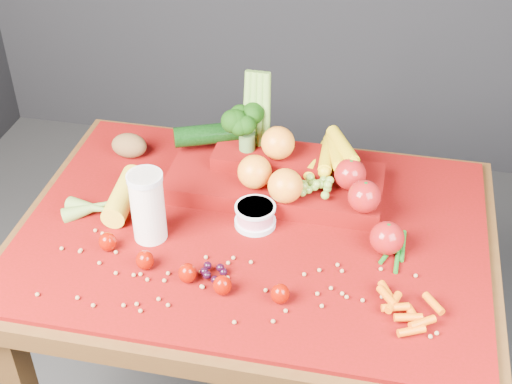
% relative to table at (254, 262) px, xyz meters
% --- Properties ---
extents(table, '(1.10, 0.80, 0.75)m').
position_rel_table_xyz_m(table, '(0.00, 0.00, 0.00)').
color(table, '#3E210E').
rests_on(table, ground).
extents(red_cloth, '(1.05, 0.75, 0.01)m').
position_rel_table_xyz_m(red_cloth, '(0.00, 0.00, 0.10)').
color(red_cloth, '#6C0307').
rests_on(red_cloth, table).
extents(milk_glass, '(0.08, 0.08, 0.17)m').
position_rel_table_xyz_m(milk_glass, '(-0.22, -0.08, 0.20)').
color(milk_glass, silver).
rests_on(milk_glass, red_cloth).
extents(yogurt_bowl, '(0.10, 0.10, 0.05)m').
position_rel_table_xyz_m(yogurt_bowl, '(-0.00, 0.01, 0.13)').
color(yogurt_bowl, silver).
rests_on(yogurt_bowl, red_cloth).
extents(strawberry_scatter, '(0.44, 0.18, 0.05)m').
position_rel_table_xyz_m(strawberry_scatter, '(-0.13, -0.17, 0.13)').
color(strawberry_scatter, '#860900').
rests_on(strawberry_scatter, red_cloth).
extents(dark_grape_cluster, '(0.06, 0.05, 0.03)m').
position_rel_table_xyz_m(dark_grape_cluster, '(-0.05, -0.18, 0.12)').
color(dark_grape_cluster, black).
rests_on(dark_grape_cluster, red_cloth).
extents(soybean_scatter, '(0.84, 0.24, 0.01)m').
position_rel_table_xyz_m(soybean_scatter, '(0.00, -0.20, 0.11)').
color(soybean_scatter, '#A87948').
rests_on(soybean_scatter, red_cloth).
extents(corn_ear, '(0.19, 0.24, 0.06)m').
position_rel_table_xyz_m(corn_ear, '(-0.36, -0.01, 0.13)').
color(corn_ear, yellow).
rests_on(corn_ear, red_cloth).
extents(potato, '(0.09, 0.07, 0.06)m').
position_rel_table_xyz_m(potato, '(-0.38, 0.22, 0.14)').
color(potato, brown).
rests_on(potato, red_cloth).
extents(baby_carrot_pile, '(0.18, 0.17, 0.03)m').
position_rel_table_xyz_m(baby_carrot_pile, '(0.36, -0.21, 0.12)').
color(baby_carrot_pile, '#E35D08').
rests_on(baby_carrot_pile, red_cloth).
extents(green_bean_pile, '(0.14, 0.12, 0.01)m').
position_rel_table_xyz_m(green_bean_pile, '(0.32, -0.01, 0.11)').
color(green_bean_pile, '#155D15').
rests_on(green_bean_pile, red_cloth).
extents(produce_mound, '(0.59, 0.37, 0.27)m').
position_rel_table_xyz_m(produce_mound, '(0.04, 0.15, 0.17)').
color(produce_mound, '#6C0307').
rests_on(produce_mound, red_cloth).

